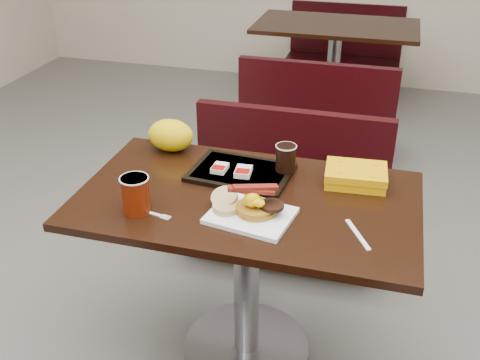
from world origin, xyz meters
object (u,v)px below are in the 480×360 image
(pancake_stack, at_px, (257,209))
(knife, at_px, (358,234))
(coffee_cup_far, at_px, (286,158))
(bench_far_n, at_px, (343,50))
(bench_far_s, at_px, (319,107))
(coffee_cup_near, at_px, (136,195))
(paper_bag, at_px, (171,135))
(table_near, at_px, (247,280))
(platter, at_px, (251,216))
(hashbrown_sleeve_right, at_px, (243,172))
(bench_near_n, at_px, (283,194))
(tray, at_px, (241,172))
(fork, at_px, (151,213))
(table_far, at_px, (333,73))
(hashbrown_sleeve_left, at_px, (220,168))
(clamshell, at_px, (356,176))

(pancake_stack, bearing_deg, knife, -3.76)
(coffee_cup_far, bearing_deg, bench_far_n, 91.77)
(bench_far_s, relative_size, knife, 5.80)
(pancake_stack, bearing_deg, coffee_cup_near, -168.90)
(paper_bag, bearing_deg, table_near, -35.28)
(platter, distance_m, coffee_cup_near, 0.39)
(platter, distance_m, pancake_stack, 0.03)
(paper_bag, bearing_deg, hashbrown_sleeve_right, -24.17)
(bench_near_n, bearing_deg, tray, -96.71)
(knife, height_order, coffee_cup_far, coffee_cup_far)
(platter, bearing_deg, bench_far_s, 101.06)
(pancake_stack, bearing_deg, tray, 115.57)
(fork, bearing_deg, bench_far_s, 92.85)
(fork, xyz_separation_m, hashbrown_sleeve_right, (0.24, 0.32, 0.03))
(platter, distance_m, hashbrown_sleeve_right, 0.27)
(bench_far_n, distance_m, fork, 3.53)
(bench_near_n, xyz_separation_m, paper_bag, (-0.40, -0.42, 0.46))
(table_far, bearing_deg, platter, -89.03)
(table_near, height_order, pancake_stack, pancake_stack)
(hashbrown_sleeve_left, bearing_deg, knife, -24.52)
(coffee_cup_near, bearing_deg, fork, -2.06)
(coffee_cup_far, bearing_deg, paper_bag, 170.42)
(bench_far_n, relative_size, coffee_cup_near, 7.79)
(pancake_stack, distance_m, clamshell, 0.43)
(bench_near_n, distance_m, platter, 0.92)
(table_far, height_order, bench_far_s, table_far)
(tray, bearing_deg, coffee_cup_near, -123.17)
(hashbrown_sleeve_right, bearing_deg, bench_far_n, 84.63)
(bench_near_n, height_order, tray, tray)
(bench_far_n, height_order, platter, platter)
(hashbrown_sleeve_left, xyz_separation_m, hashbrown_sleeve_right, (0.09, -0.00, 0.00))
(bench_far_n, xyz_separation_m, hashbrown_sleeve_left, (-0.14, -3.17, 0.42))
(hashbrown_sleeve_right, distance_m, coffee_cup_far, 0.17)
(table_near, height_order, coffee_cup_far, coffee_cup_far)
(paper_bag, bearing_deg, bench_near_n, 46.57)
(table_near, xyz_separation_m, clamshell, (0.36, 0.20, 0.40))
(bench_near_n, distance_m, clamshell, 0.74)
(coffee_cup_near, relative_size, paper_bag, 0.68)
(hashbrown_sleeve_left, bearing_deg, table_far, 88.51)
(table_near, height_order, hashbrown_sleeve_left, hashbrown_sleeve_left)
(tray, relative_size, hashbrown_sleeve_right, 4.70)
(knife, bearing_deg, tray, -150.41)
(hashbrown_sleeve_right, bearing_deg, table_near, -73.36)
(hashbrown_sleeve_left, xyz_separation_m, coffee_cup_far, (0.24, 0.07, 0.04))
(hashbrown_sleeve_right, bearing_deg, clamshell, 6.09)
(bench_far_n, distance_m, hashbrown_sleeve_left, 3.20)
(table_near, height_order, coffee_cup_near, coffee_cup_near)
(tray, distance_m, clamshell, 0.43)
(table_near, height_order, bench_far_n, table_near)
(pancake_stack, relative_size, hashbrown_sleeve_left, 1.80)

